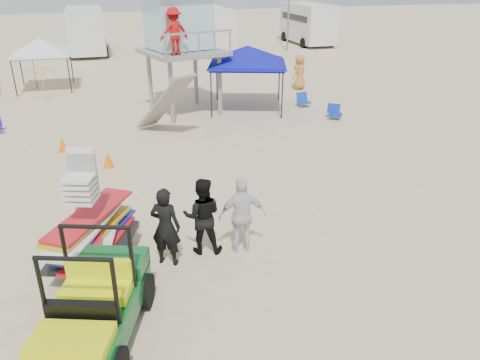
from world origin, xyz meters
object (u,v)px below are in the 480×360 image
object	(u,v)px
surf_trailer	(91,227)
lifeguard_tower	(179,26)
canopy_blue	(248,49)
utility_cart	(91,298)
man_left	(166,227)

from	to	relation	value
surf_trailer	lifeguard_tower	world-z (taller)	lifeguard_tower
surf_trailer	canopy_blue	size ratio (longest dim) A/B	0.69
utility_cart	man_left	xyz separation A→B (m)	(1.52, 2.04, -0.02)
canopy_blue	lifeguard_tower	bearing A→B (deg)	174.57
lifeguard_tower	utility_cart	bearing A→B (deg)	-106.21
utility_cart	canopy_blue	size ratio (longest dim) A/B	0.72
utility_cart	lifeguard_tower	world-z (taller)	lifeguard_tower
surf_trailer	man_left	distance (m)	1.55
utility_cart	surf_trailer	distance (m)	2.34
utility_cart	lifeguard_tower	distance (m)	14.50
utility_cart	surf_trailer	world-z (taller)	surf_trailer
surf_trailer	canopy_blue	xyz separation A→B (m)	(6.90, 11.05, 1.72)
canopy_blue	man_left	bearing A→B (deg)	-115.38
man_left	lifeguard_tower	distance (m)	12.21
surf_trailer	man_left	world-z (taller)	surf_trailer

